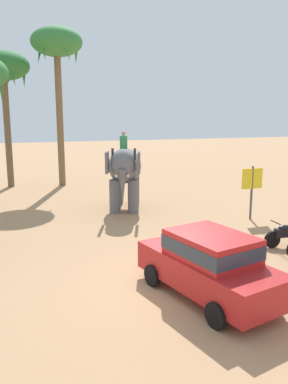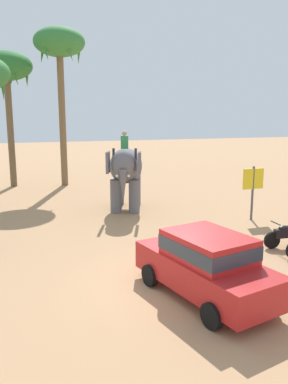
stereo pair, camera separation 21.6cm
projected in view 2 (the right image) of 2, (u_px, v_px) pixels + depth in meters
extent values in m
plane|color=tan|center=(168.00, 288.00, 10.50)|extent=(120.00, 120.00, 0.00)
cube|color=red|center=(205.00, 272.00, 9.87)|extent=(2.52, 4.37, 0.76)
cube|color=red|center=(208.00, 247.00, 9.65)|extent=(1.97, 2.38, 0.64)
cube|color=#2D3842|center=(208.00, 247.00, 9.65)|extent=(1.99, 2.40, 0.35)
cylinder|color=black|center=(150.00, 275.00, 10.57)|extent=(0.30, 0.62, 0.60)
cylinder|color=black|center=(199.00, 263.00, 11.44)|extent=(0.30, 0.62, 0.60)
cylinder|color=black|center=(212.00, 316.00, 8.44)|extent=(0.30, 0.62, 0.60)
cylinder|color=black|center=(266.00, 297.00, 9.31)|extent=(0.30, 0.62, 0.60)
ellipsoid|color=slate|center=(126.00, 166.00, 19.08)|extent=(2.56, 3.46, 1.70)
cylinder|color=slate|center=(134.00, 196.00, 18.43)|extent=(0.52, 0.52, 1.60)
cylinder|color=slate|center=(116.00, 196.00, 18.44)|extent=(0.52, 0.52, 1.60)
cylinder|color=slate|center=(136.00, 189.00, 20.25)|extent=(0.52, 0.52, 1.60)
cylinder|color=slate|center=(119.00, 189.00, 20.26)|extent=(0.52, 0.52, 1.60)
ellipsoid|color=slate|center=(124.00, 164.00, 17.43)|extent=(1.38, 1.32, 1.20)
cube|color=slate|center=(140.00, 162.00, 17.50)|extent=(0.39, 0.79, 0.96)
cube|color=slate|center=(108.00, 162.00, 17.53)|extent=(0.39, 0.79, 0.96)
cone|color=slate|center=(123.00, 187.00, 17.18)|extent=(0.46, 0.46, 1.60)
cone|color=beige|center=(129.00, 176.00, 17.13)|extent=(0.30, 0.57, 0.21)
cone|color=beige|center=(117.00, 176.00, 17.14)|extent=(0.30, 0.57, 0.21)
cube|color=#338C4C|center=(125.00, 142.00, 18.01)|extent=(0.40, 0.34, 0.60)
sphere|color=tan|center=(124.00, 133.00, 17.93)|extent=(0.22, 0.22, 0.22)
cylinder|color=#333338|center=(136.00, 154.00, 18.11)|extent=(0.12, 0.12, 0.55)
cylinder|color=#333338|center=(114.00, 154.00, 18.13)|extent=(0.12, 0.12, 0.55)
cylinder|color=black|center=(272.00, 240.00, 13.54)|extent=(0.61, 0.14, 0.60)
cube|color=black|center=(287.00, 233.00, 13.65)|extent=(1.03, 0.27, 0.32)
ellipsoid|color=black|center=(284.00, 228.00, 13.58)|extent=(0.46, 0.27, 0.20)
cylinder|color=black|center=(275.00, 223.00, 13.44)|extent=(0.08, 0.55, 0.04)
cylinder|color=brown|center=(62.00, 118.00, 25.02)|extent=(0.43, 0.43, 8.87)
ellipsoid|color=#337A38|center=(59.00, 42.00, 24.12)|extent=(3.20, 3.20, 1.80)
cone|color=#337A38|center=(79.00, 51.00, 24.60)|extent=(0.40, 0.92, 1.64)
cone|color=#337A38|center=(63.00, 53.00, 25.39)|extent=(0.91, 0.57, 1.67)
cone|color=#337A38|center=(43.00, 51.00, 24.56)|extent=(0.73, 0.83, 1.69)
cone|color=#337A38|center=(45.00, 48.00, 23.25)|extent=(0.73, 0.83, 1.69)
cone|color=#337A38|center=(68.00, 48.00, 23.28)|extent=(0.91, 0.57, 1.67)
cylinder|color=brown|center=(10.00, 129.00, 24.79)|extent=(0.41, 0.41, 7.40)
ellipsoid|color=#286B2D|center=(6.00, 66.00, 24.02)|extent=(3.20, 3.20, 1.80)
cone|color=#286B2D|center=(27.00, 75.00, 24.51)|extent=(0.40, 0.92, 1.64)
cone|color=#286B2D|center=(13.00, 76.00, 25.30)|extent=(0.91, 0.57, 1.67)
cone|color=#286B2D|center=(13.00, 72.00, 23.18)|extent=(0.91, 0.57, 1.67)
cone|color=#337A38|center=(3.00, 84.00, 18.55)|extent=(0.40, 0.92, 1.64)
cylinder|color=#4C4C51|center=(252.00, 193.00, 17.13)|extent=(0.10, 0.10, 2.40)
cube|color=yellow|center=(253.00, 179.00, 17.00)|extent=(1.00, 0.08, 0.90)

